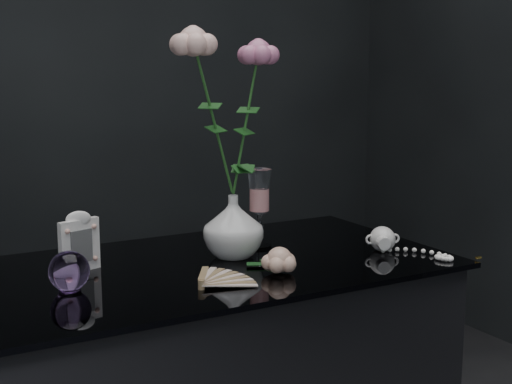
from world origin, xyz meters
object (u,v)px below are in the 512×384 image
wine_glass (259,209)px  pearl_jar (383,238)px  loose_rose (279,260)px  picture_frame (79,241)px  vase (233,226)px  paperweight (69,271)px

wine_glass → pearl_jar: bearing=-35.0°
loose_rose → pearl_jar: 0.31m
wine_glass → pearl_jar: size_ratio=0.89×
picture_frame → loose_rose: picture_frame is taller
pearl_jar → wine_glass: bearing=165.7°
picture_frame → loose_rose: (0.36, -0.22, -0.04)m
loose_rose → vase: bearing=91.4°
vase → pearl_jar: size_ratio=0.67×
picture_frame → paperweight: (-0.05, -0.12, -0.03)m
wine_glass → loose_rose: 0.23m
pearl_jar → paperweight: bearing=-163.4°
vase → paperweight: size_ratio=1.81×
vase → pearl_jar: vase is taller
loose_rose → picture_frame: bearing=141.6°
picture_frame → pearl_jar: size_ratio=0.61×
paperweight → pearl_jar: size_ratio=0.37×
vase → wine_glass: 0.11m
picture_frame → vase: bearing=-28.0°
wine_glass → loose_rose: size_ratio=1.15×
vase → wine_glass: bearing=27.4°
pearl_jar → loose_rose: bearing=-151.3°
paperweight → loose_rose: paperweight is taller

